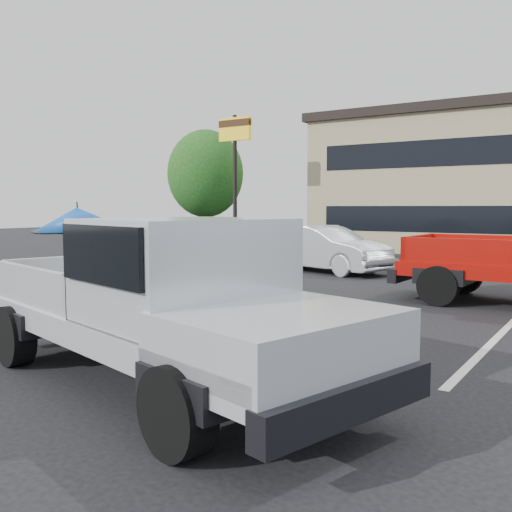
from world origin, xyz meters
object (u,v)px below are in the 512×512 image
(tree_left, at_px, (205,174))
(silver_pickup, at_px, (171,295))
(silver_sedan, at_px, (325,249))
(blue_suv, at_px, (229,235))
(motel_sign, at_px, (235,146))

(tree_left, height_order, silver_pickup, tree_left)
(tree_left, distance_m, silver_sedan, 13.66)
(silver_pickup, bearing_deg, tree_left, 142.12)
(blue_suv, bearing_deg, motel_sign, 35.35)
(silver_pickup, relative_size, blue_suv, 1.10)
(tree_left, distance_m, silver_pickup, 24.13)
(motel_sign, xyz_separation_m, blue_suv, (-0.15, -0.25, -3.89))
(motel_sign, bearing_deg, silver_sedan, -35.28)
(blue_suv, bearing_deg, tree_left, 115.62)
(tree_left, height_order, blue_suv, tree_left)
(motel_sign, relative_size, silver_sedan, 1.39)
(tree_left, xyz_separation_m, silver_pickup, (14.51, -19.09, -2.68))
(blue_suv, bearing_deg, silver_sedan, -57.43)
(motel_sign, height_order, tree_left, tree_left)
(silver_sedan, bearing_deg, motel_sign, 70.22)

